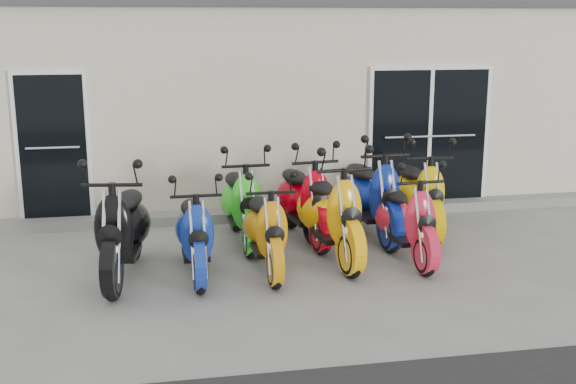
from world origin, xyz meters
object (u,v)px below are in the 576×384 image
scooter_back_green (241,192)px  scooter_front_blue (194,222)px  scooter_front_orange_a (265,218)px  scooter_back_blue (371,184)px  scooter_back_yellow (419,184)px  scooter_front_orange_b (330,200)px  scooter_front_black (122,216)px  scooter_front_red (405,208)px  scooter_back_red (304,189)px

scooter_back_green → scooter_front_blue: bearing=-122.4°
scooter_front_orange_a → scooter_back_blue: size_ratio=0.86×
scooter_back_green → scooter_back_yellow: scooter_back_yellow is taller
scooter_front_orange_b → scooter_back_yellow: bearing=23.9°
scooter_front_black → scooter_front_orange_a: 1.69m
scooter_front_blue → scooter_front_red: scooter_front_red is taller
scooter_front_black → scooter_front_blue: scooter_front_black is taller
scooter_front_orange_a → scooter_front_red: scooter_front_red is taller
scooter_front_orange_a → scooter_back_yellow: bearing=25.2°
scooter_front_red → scooter_back_red: bearing=131.6°
scooter_front_black → scooter_front_orange_a: scooter_front_black is taller
scooter_back_yellow → scooter_back_green: bearing=-177.2°
scooter_front_red → scooter_front_blue: bearing=178.6°
scooter_back_yellow → scooter_back_red: bearing=-176.8°
scooter_front_red → scooter_back_blue: (-0.14, 1.02, 0.10)m
scooter_back_blue → scooter_back_yellow: 0.73m
scooter_front_orange_a → scooter_back_green: scooter_back_green is taller
scooter_front_blue → scooter_back_red: scooter_back_red is taller
scooter_front_red → scooter_front_black: bearing=177.0°
scooter_back_green → scooter_back_blue: (1.82, -0.07, 0.05)m
scooter_back_yellow → scooter_front_orange_a: bearing=-150.7°
scooter_front_red → scooter_back_green: scooter_back_green is taller
scooter_front_red → scooter_back_red: size_ratio=0.93×
scooter_front_blue → scooter_back_green: size_ratio=0.92×
scooter_front_black → scooter_front_orange_b: scooter_front_orange_b is taller
scooter_back_red → scooter_back_blue: 0.95m
scooter_front_orange_b → scooter_back_blue: (0.80, 0.83, -0.00)m
scooter_front_orange_a → scooter_back_red: 1.39m
scooter_front_blue → scooter_back_blue: scooter_back_blue is taller
scooter_front_orange_b → scooter_back_yellow: 1.77m
scooter_front_blue → scooter_back_yellow: 3.46m
scooter_back_red → scooter_back_yellow: (1.67, 0.00, -0.00)m
scooter_front_blue → scooter_back_green: scooter_back_green is taller
scooter_front_orange_b → scooter_back_red: size_ratio=1.06×
scooter_front_orange_b → scooter_front_red: size_ratio=1.14×
scooter_front_red → scooter_back_blue: scooter_back_blue is taller
scooter_front_orange_a → scooter_front_orange_b: (0.87, 0.29, 0.11)m
scooter_back_blue → scooter_back_yellow: (0.73, 0.06, -0.05)m
scooter_front_red → scooter_back_red: scooter_back_red is taller
scooter_back_yellow → scooter_front_red: bearing=-115.5°
scooter_front_blue → scooter_back_blue: 2.76m
scooter_front_orange_a → scooter_back_yellow: (2.40, 1.18, 0.06)m
scooter_back_red → scooter_back_blue: scooter_back_blue is taller
scooter_front_orange_b → scooter_back_green: 1.36m
scooter_front_orange_a → scooter_front_orange_b: size_ratio=0.86×
scooter_front_blue → scooter_front_red: size_ratio=0.98×
scooter_front_black → scooter_back_red: size_ratio=1.04×
scooter_front_black → scooter_back_yellow: (4.09, 1.11, -0.03)m
scooter_front_black → scooter_front_red: (3.50, 0.03, -0.09)m
scooter_front_blue → scooter_front_orange_a: 0.85m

